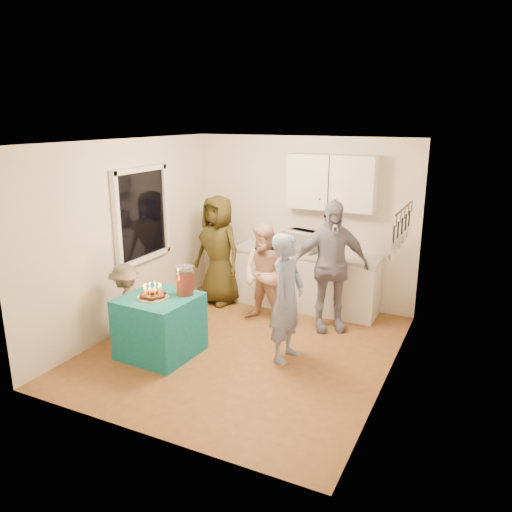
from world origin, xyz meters
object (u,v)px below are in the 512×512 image
at_px(punch_jar, 185,281).
at_px(man_birthday, 287,298).
at_px(woman_back_right, 330,266).
at_px(child_near_left, 126,306).
at_px(microwave, 302,241).
at_px(woman_back_left, 218,250).
at_px(woman_back_center, 265,275).
at_px(party_table, 160,326).
at_px(counter, 306,281).

relative_size(punch_jar, man_birthday, 0.22).
height_order(woman_back_right, child_near_left, woman_back_right).
height_order(microwave, woman_back_right, woman_back_right).
height_order(punch_jar, woman_back_right, woman_back_right).
bearing_deg(microwave, woman_back_left, -147.99).
relative_size(man_birthday, woman_back_center, 1.08).
height_order(microwave, man_birthday, man_birthday).
height_order(party_table, punch_jar, punch_jar).
xyz_separation_m(punch_jar, woman_back_right, (1.39, 1.45, -0.02)).
distance_m(woman_back_left, woman_back_center, 1.10).
bearing_deg(punch_jar, woman_back_center, 67.87).
bearing_deg(punch_jar, party_table, -137.92).
height_order(man_birthday, child_near_left, man_birthday).
distance_m(counter, woman_back_right, 0.96).
distance_m(woman_back_left, woman_back_right, 1.90).
distance_m(man_birthday, woman_back_left, 2.16).
relative_size(party_table, woman_back_left, 0.49).
bearing_deg(woman_back_right, counter, 101.99).
xyz_separation_m(woman_back_right, child_near_left, (-2.16, -1.65, -0.36)).
distance_m(counter, child_near_left, 2.77).
relative_size(woman_back_right, child_near_left, 1.66).
bearing_deg(woman_back_center, punch_jar, -101.98).
height_order(counter, woman_back_left, woman_back_left).
bearing_deg(woman_back_right, microwave, 105.53).
xyz_separation_m(microwave, woman_back_center, (-0.25, -0.81, -0.33)).
distance_m(woman_back_left, child_near_left, 1.92).
relative_size(man_birthday, woman_back_left, 0.91).
relative_size(party_table, child_near_left, 0.77).
bearing_deg(woman_back_center, woman_back_left, 167.16).
height_order(counter, woman_back_center, woman_back_center).
xyz_separation_m(woman_back_left, child_near_left, (-0.28, -1.88, -0.31)).
height_order(woman_back_left, child_near_left, woman_back_left).
xyz_separation_m(counter, woman_back_left, (-1.32, -0.38, 0.43)).
bearing_deg(man_birthday, woman_back_left, 54.29).
xyz_separation_m(counter, woman_back_center, (-0.32, -0.81, 0.30)).
relative_size(punch_jar, woman_back_left, 0.20).
distance_m(microwave, woman_back_left, 1.32).
relative_size(microwave, man_birthday, 0.34).
distance_m(punch_jar, woman_back_center, 1.36).
height_order(counter, woman_back_right, woman_back_right).
xyz_separation_m(party_table, woman_back_center, (0.75, 1.47, 0.35)).
relative_size(counter, punch_jar, 6.47).
bearing_deg(counter, microwave, 180.00).
relative_size(party_table, man_birthday, 0.54).
height_order(man_birthday, woman_back_left, woman_back_left).
bearing_deg(woman_back_right, woman_back_left, 142.45).
xyz_separation_m(party_table, man_birthday, (1.46, 0.57, 0.41)).
height_order(party_table, woman_back_right, woman_back_right).
xyz_separation_m(man_birthday, woman_back_right, (0.18, 1.10, 0.12)).
bearing_deg(party_table, woman_back_center, 62.89).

